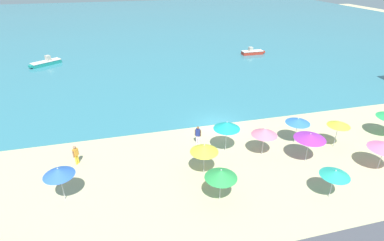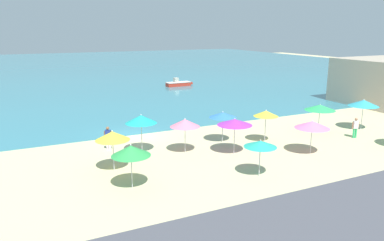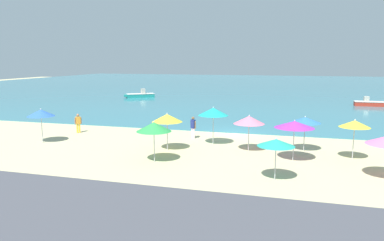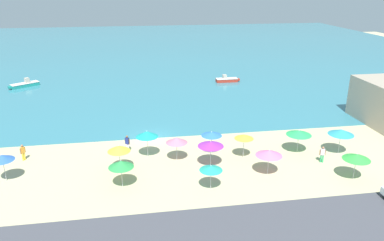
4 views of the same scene
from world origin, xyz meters
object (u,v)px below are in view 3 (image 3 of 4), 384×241
beach_umbrella_7 (154,127)px  beach_umbrella_6 (355,124)px  beach_umbrella_3 (167,118)px  beach_umbrella_13 (294,124)px  bather_1 (78,122)px  skiff_offshore (140,95)px  beach_umbrella_4 (41,113)px  bather_0 (193,126)px  beach_umbrella_5 (276,143)px  beach_umbrella_8 (213,112)px  beach_umbrella_11 (305,120)px  beach_umbrella_2 (249,120)px  skiff_nearshore (369,103)px

beach_umbrella_7 → beach_umbrella_6: bearing=18.1°
beach_umbrella_3 → beach_umbrella_6: (11.57, 0.79, 0.03)m
beach_umbrella_6 → beach_umbrella_13: beach_umbrella_6 is taller
bather_1 → beach_umbrella_3: bearing=-21.5°
beach_umbrella_3 → skiff_offshore: beach_umbrella_3 is taller
beach_umbrella_4 → bather_0: size_ratio=1.47×
beach_umbrella_5 → beach_umbrella_8: size_ratio=0.80×
beach_umbrella_4 → skiff_offshore: 32.19m
beach_umbrella_11 → beach_umbrella_2: bearing=-164.2°
bather_0 → beach_umbrella_6: bearing=-16.4°
beach_umbrella_13 → beach_umbrella_8: bearing=152.6°
beach_umbrella_5 → skiff_offshore: 42.43m
beach_umbrella_5 → skiff_nearshore: beach_umbrella_5 is taller
skiff_nearshore → beach_umbrella_8: bearing=-118.6°
beach_umbrella_4 → beach_umbrella_13: size_ratio=1.01×
beach_umbrella_3 → beach_umbrella_4: size_ratio=1.00×
beach_umbrella_3 → skiff_offshore: (-15.65, 31.23, -1.75)m
beach_umbrella_11 → skiff_offshore: (-24.41, 29.00, -1.66)m
bather_0 → beach_umbrella_3: bearing=-99.2°
beach_umbrella_8 → skiff_offshore: 34.12m
beach_umbrella_2 → beach_umbrella_13: 3.32m
beach_umbrella_5 → skiff_nearshore: 34.92m
beach_umbrella_8 → bather_1: size_ratio=1.71×
beach_umbrella_3 → skiff_nearshore: bearing=59.6°
beach_umbrella_13 → skiff_offshore: size_ratio=0.56×
beach_umbrella_13 → beach_umbrella_2: bearing=150.1°
beach_umbrella_11 → beach_umbrella_13: (-0.64, -2.65, 0.13)m
beach_umbrella_2 → bather_1: 14.52m
beach_umbrella_7 → beach_umbrella_13: beach_umbrella_13 is taller
beach_umbrella_2 → beach_umbrella_11: (3.52, 1.00, -0.01)m
beach_umbrella_3 → skiff_offshore: bearing=116.6°
bather_0 → skiff_nearshore: bather_0 is taller
beach_umbrella_4 → beach_umbrella_5: size_ratio=1.15×
beach_umbrella_5 → bather_1: beach_umbrella_5 is taller
beach_umbrella_5 → beach_umbrella_7: 7.24m
beach_umbrella_11 → beach_umbrella_4: bearing=-172.1°
bather_0 → skiff_nearshore: size_ratio=0.43×
bather_0 → skiff_nearshore: (16.43, 25.06, -0.54)m
skiff_nearshore → beach_umbrella_7: bearing=-117.8°
beach_umbrella_3 → skiff_nearshore: beach_umbrella_3 is taller
skiff_offshore → beach_umbrella_13: bearing=-53.1°
bather_0 → beach_umbrella_5: bearing=-51.7°
beach_umbrella_5 → skiff_nearshore: size_ratio=0.54×
beach_umbrella_3 → bather_1: bearing=158.5°
beach_umbrella_6 → beach_umbrella_8: bearing=169.6°
beach_umbrella_7 → bather_0: 7.04m
beach_umbrella_6 → beach_umbrella_8: 9.16m
bather_1 → beach_umbrella_5: bearing=-26.1°
beach_umbrella_11 → beach_umbrella_8: bearing=178.0°
bather_0 → skiff_offshore: bather_0 is taller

